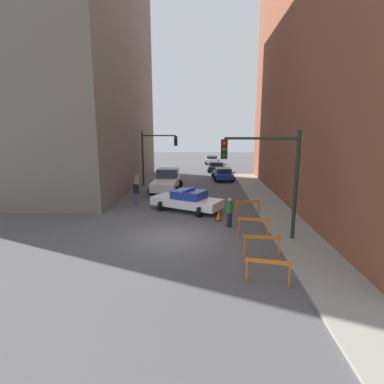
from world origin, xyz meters
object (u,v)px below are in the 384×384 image
parked_car_mid (217,167)px  barrier_mid (262,242)px  traffic_light_far (154,151)px  pedestrian_sidewalk (229,212)px  pedestrian_crossing (136,192)px  pedestrian_corner (137,184)px  police_car (187,200)px  traffic_cone (219,215)px  barrier_corner (248,205)px  parked_car_far (212,160)px  barrier_front (268,267)px  parked_car_near (223,174)px  white_truck (167,181)px  traffic_light_near (272,169)px  barrier_back (253,224)px

parked_car_mid → barrier_mid: (1.00, -26.61, -0.06)m
traffic_light_far → pedestrian_sidewalk: traffic_light_far is taller
pedestrian_sidewalk → barrier_mid: (1.08, -3.89, -0.24)m
traffic_light_far → pedestrian_crossing: 7.80m
parked_car_mid → pedestrian_corner: size_ratio=2.65×
police_car → barrier_mid: (3.63, -7.15, -0.11)m
pedestrian_crossing → traffic_cone: (5.86, -3.87, -0.54)m
pedestrian_crossing → barrier_corner: bearing=5.8°
parked_car_far → barrier_front: bearing=-84.8°
traffic_light_far → parked_car_near: (6.82, 3.71, -2.72)m
white_truck → barrier_mid: size_ratio=3.39×
traffic_cone → barrier_front: bearing=-79.4°
parked_car_near → barrier_mid: size_ratio=2.75×
traffic_light_near → pedestrian_sidewalk: (-1.74, 2.00, -2.67)m
traffic_light_near → traffic_cone: traffic_light_near is taller
parked_car_near → barrier_back: (0.58, -17.45, -0.06)m
traffic_light_near → parked_car_near: bearing=93.8°
pedestrian_crossing → barrier_front: 13.49m
traffic_light_near → parked_car_near: traffic_light_near is taller
pedestrian_crossing → pedestrian_corner: same height
traffic_light_far → barrier_back: 15.86m
police_car → barrier_back: police_car is taller
police_car → barrier_back: bearing=-114.3°
police_car → pedestrian_crossing: pedestrian_crossing is taller
police_car → barrier_front: 10.16m
traffic_light_near → traffic_light_far: bearing=119.1°
white_truck → barrier_mid: 14.94m
parked_car_near → police_car: bearing=-107.0°
police_car → barrier_mid: bearing=-126.1°
pedestrian_corner → police_car: bearing=-2.5°
parked_car_far → pedestrian_crossing: (-6.10, -26.81, 0.19)m
parked_car_near → barrier_front: (0.32, -22.45, -0.06)m
traffic_light_far → barrier_front: size_ratio=3.30×
traffic_light_far → parked_car_near: traffic_light_far is taller
traffic_light_near → traffic_cone: bearing=125.7°
barrier_back → parked_car_far: bearing=92.4°
traffic_light_far → parked_car_mid: 12.39m
police_car → pedestrian_corner: (-4.56, 5.18, 0.14)m
traffic_light_near → barrier_back: traffic_light_near is taller
parked_car_near → pedestrian_corner: 10.85m
parked_car_far → traffic_cone: (-0.24, -30.68, -0.36)m
traffic_light_far → parked_car_far: bearing=72.9°
parked_car_far → barrier_mid: parked_car_far is taller
parked_car_far → barrier_mid: (1.38, -35.75, -0.06)m
police_car → barrier_back: size_ratio=3.19×
parked_car_far → pedestrian_corner: (-6.80, -23.42, 0.19)m
police_car → traffic_cone: 2.91m
police_car → parked_car_mid: (2.62, 19.46, -0.05)m
police_car → parked_car_near: size_ratio=1.14×
traffic_cone → pedestrian_crossing: bearing=146.5°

